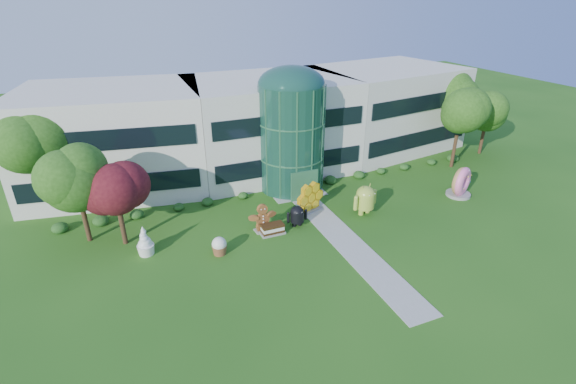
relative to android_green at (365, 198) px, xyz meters
name	(u,v)px	position (x,y,z in m)	size (l,w,h in m)	color
ground	(355,250)	(-3.65, -4.59, -1.48)	(140.00, 140.00, 0.00)	#215114
building	(269,124)	(-3.65, 13.41, 3.17)	(46.00, 15.00, 9.30)	beige
atrium	(291,138)	(-3.65, 7.41, 3.42)	(6.00, 6.00, 9.80)	#194738
walkway	(342,237)	(-3.65, -2.59, -1.46)	(2.40, 20.00, 0.04)	#9E9E93
tree_red	(119,208)	(-19.15, 2.91, 1.52)	(4.00, 4.00, 6.00)	#3F0C14
trees_backdrop	(287,142)	(-3.65, 8.41, 2.72)	(52.00, 8.00, 8.40)	#224B12
android_green	(365,198)	(0.00, 0.00, 0.00)	(2.61, 1.74, 2.96)	#9EB93B
android_black	(297,215)	(-6.15, 0.30, -0.45)	(1.80, 1.21, 2.05)	black
donut	(461,182)	(9.91, -0.42, -0.05)	(2.75, 1.32, 2.86)	pink
gingerbread	(263,218)	(-8.96, 0.62, -0.29)	(2.57, 0.99, 2.37)	brown
ice_cream_sandwich	(273,229)	(-8.42, -0.11, -1.05)	(1.91, 0.96, 0.85)	black
honeycomb	(310,198)	(-4.06, 2.25, -0.32)	(2.96, 1.06, 2.33)	yellow
froyo	(145,241)	(-17.82, 0.79, -0.35)	(1.32, 1.32, 2.26)	white
cupcake	(219,246)	(-12.92, -1.23, -0.80)	(1.14, 1.14, 1.37)	white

